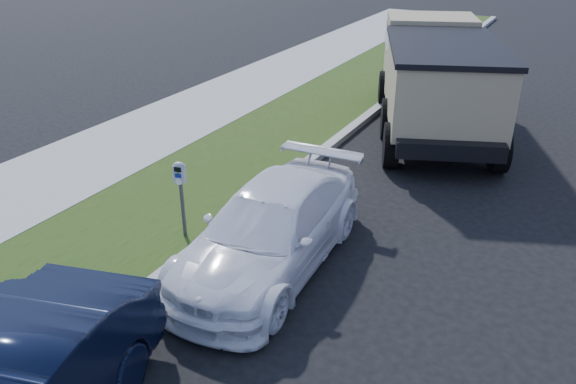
% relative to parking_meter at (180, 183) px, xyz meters
% --- Properties ---
extents(ground, '(120.00, 120.00, 0.00)m').
position_rel_parking_meter_xyz_m(ground, '(3.00, -0.18, -1.14)').
color(ground, black).
rests_on(ground, ground).
extents(streetside, '(6.12, 50.00, 0.15)m').
position_rel_parking_meter_xyz_m(streetside, '(-2.57, 1.82, -1.07)').
color(streetside, gray).
rests_on(streetside, ground).
extents(parking_meter, '(0.22, 0.17, 1.40)m').
position_rel_parking_meter_xyz_m(parking_meter, '(0.00, 0.00, 0.00)').
color(parking_meter, '#3F4247').
rests_on(parking_meter, ground).
extents(white_wagon, '(2.08, 4.63, 1.32)m').
position_rel_parking_meter_xyz_m(white_wagon, '(1.67, 0.12, -0.48)').
color(white_wagon, white).
rests_on(white_wagon, ground).
extents(dump_truck, '(4.69, 7.08, 2.61)m').
position_rel_parking_meter_xyz_m(dump_truck, '(2.16, 7.81, 0.33)').
color(dump_truck, black).
rests_on(dump_truck, ground).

